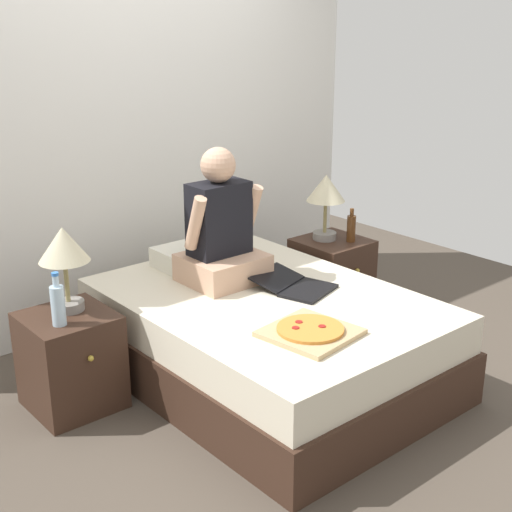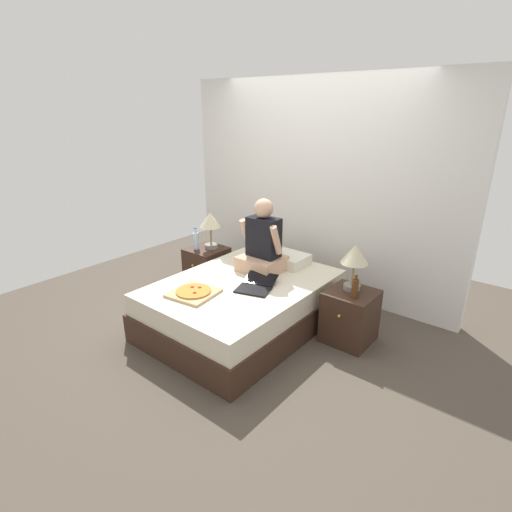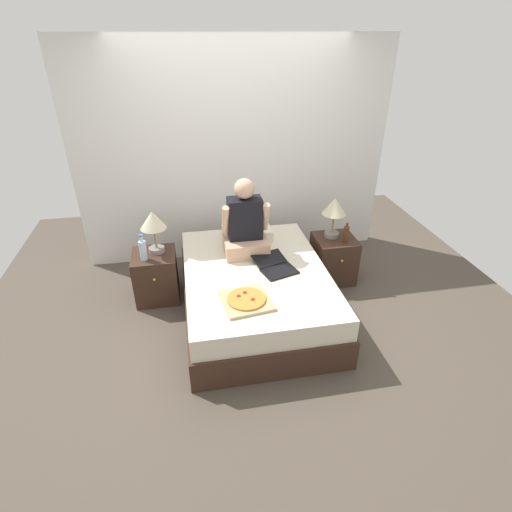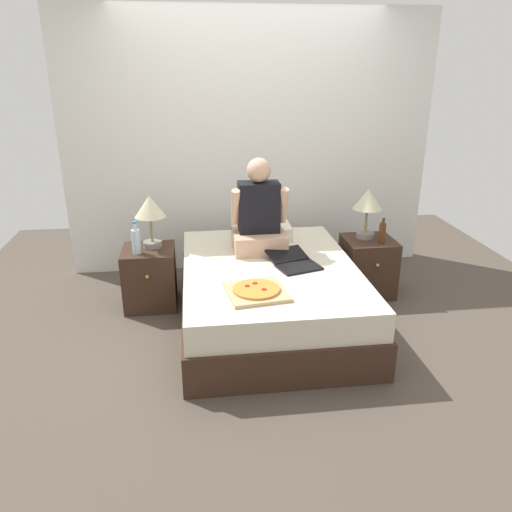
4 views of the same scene
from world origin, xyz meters
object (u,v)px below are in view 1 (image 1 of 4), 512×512
(nightstand_left, at_px, (71,361))
(pizza_box, at_px, (310,332))
(lamp_on_right_nightstand, at_px, (326,193))
(water_bottle, at_px, (58,304))
(person_seated, at_px, (221,233))
(laptop, at_px, (298,286))
(beer_bottle, at_px, (351,228))
(lamp_on_left_nightstand, at_px, (64,251))
(bed, at_px, (267,338))
(nightstand_right, at_px, (331,276))

(nightstand_left, bearing_deg, pizza_box, -49.70)
(lamp_on_right_nightstand, distance_m, pizza_box, 1.54)
(water_bottle, distance_m, pizza_box, 1.24)
(lamp_on_right_nightstand, height_order, pizza_box, lamp_on_right_nightstand)
(person_seated, distance_m, laptop, 0.54)
(beer_bottle, xyz_separation_m, laptop, (-0.85, -0.38, -0.09))
(nightstand_left, bearing_deg, lamp_on_right_nightstand, 1.49)
(lamp_on_right_nightstand, bearing_deg, laptop, -144.93)
(lamp_on_left_nightstand, distance_m, pizza_box, 1.31)
(nightstand_left, relative_size, lamp_on_right_nightstand, 1.16)
(lamp_on_right_nightstand, xyz_separation_m, laptop, (-0.75, -0.53, -0.32))
(bed, distance_m, lamp_on_left_nightstand, 1.22)
(water_bottle, relative_size, laptop, 0.56)
(bed, relative_size, lamp_on_left_nightstand, 4.26)
(beer_bottle, distance_m, person_seated, 1.10)
(beer_bottle, bearing_deg, lamp_on_left_nightstand, 175.69)
(person_seated, bearing_deg, laptop, -60.04)
(water_bottle, relative_size, nightstand_right, 0.53)
(lamp_on_left_nightstand, relative_size, lamp_on_right_nightstand, 1.00)
(nightstand_right, bearing_deg, laptop, -148.56)
(laptop, height_order, pizza_box, laptop)
(pizza_box, bearing_deg, laptop, 52.24)
(nightstand_left, distance_m, water_bottle, 0.39)
(lamp_on_right_nightstand, bearing_deg, nightstand_left, -178.51)
(nightstand_right, relative_size, person_seated, 0.67)
(nightstand_left, bearing_deg, beer_bottle, -2.82)
(nightstand_left, bearing_deg, nightstand_right, 0.00)
(person_seated, bearing_deg, nightstand_left, 175.40)
(water_bottle, bearing_deg, beer_bottle, -0.27)
(nightstand_right, bearing_deg, beer_bottle, -54.99)
(nightstand_left, height_order, water_bottle, water_bottle)
(laptop, bearing_deg, bed, 170.19)
(bed, height_order, nightstand_right, nightstand_right)
(lamp_on_left_nightstand, height_order, water_bottle, lamp_on_left_nightstand)
(lamp_on_left_nightstand, xyz_separation_m, pizza_box, (0.77, -1.00, -0.33))
(bed, bearing_deg, lamp_on_right_nightstand, 27.51)
(lamp_on_right_nightstand, bearing_deg, water_bottle, -176.02)
(person_seated, bearing_deg, bed, -84.51)
(lamp_on_left_nightstand, bearing_deg, pizza_box, -52.55)
(bed, distance_m, nightstand_left, 1.08)
(water_bottle, height_order, pizza_box, water_bottle)
(nightstand_right, height_order, beer_bottle, beer_bottle)
(bed, height_order, laptop, laptop)
(nightstand_left, height_order, pizza_box, pizza_box)
(laptop, relative_size, pizza_box, 1.08)
(lamp_on_left_nightstand, distance_m, lamp_on_right_nightstand, 1.89)
(beer_bottle, relative_size, laptop, 0.47)
(bed, relative_size, nightstand_left, 3.68)
(lamp_on_right_nightstand, height_order, laptop, lamp_on_right_nightstand)
(laptop, bearing_deg, water_bottle, 162.81)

